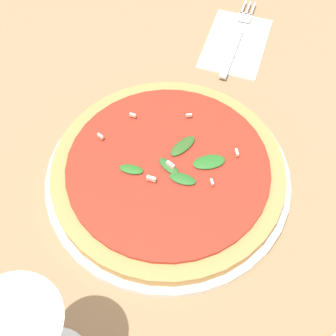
% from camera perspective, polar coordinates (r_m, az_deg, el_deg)
% --- Properties ---
extents(ground_plane, '(6.00, 6.00, 0.00)m').
position_cam_1_polar(ground_plane, '(0.67, -0.87, -1.79)').
color(ground_plane, '#9E7A56').
extents(pizza_arugula_main, '(0.35, 0.35, 0.05)m').
position_cam_1_polar(pizza_arugula_main, '(0.66, 0.01, -0.62)').
color(pizza_arugula_main, white).
rests_on(pizza_arugula_main, ground_plane).
extents(wine_glass, '(0.09, 0.09, 0.18)m').
position_cam_1_polar(wine_glass, '(0.47, -16.78, -19.04)').
color(wine_glass, white).
rests_on(wine_glass, ground_plane).
extents(napkin, '(0.18, 0.13, 0.01)m').
position_cam_1_polar(napkin, '(0.86, 8.27, 14.87)').
color(napkin, white).
rests_on(napkin, ground_plane).
extents(fork, '(0.20, 0.06, 0.00)m').
position_cam_1_polar(fork, '(0.86, 8.44, 15.44)').
color(fork, silver).
rests_on(fork, ground_plane).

